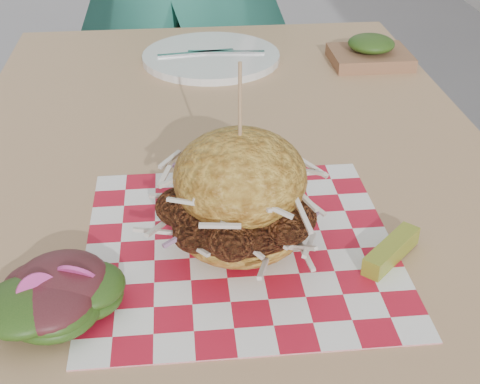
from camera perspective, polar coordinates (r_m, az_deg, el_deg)
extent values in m
cube|color=tan|center=(1.00, -1.04, 2.41)|extent=(0.80, 1.20, 0.04)
cylinder|color=#333338|center=(1.67, -14.19, -0.52)|extent=(0.05, 0.05, 0.71)
cylinder|color=#333338|center=(1.70, 9.00, 0.68)|extent=(0.05, 0.05, 0.71)
cube|color=tan|center=(1.96, -3.30, 8.44)|extent=(0.49, 0.49, 0.04)
cylinder|color=#333338|center=(1.88, -7.21, -0.86)|extent=(0.03, 0.03, 0.43)
cylinder|color=#333338|center=(1.96, 3.23, 0.64)|extent=(0.03, 0.03, 0.43)
cylinder|color=#333338|center=(2.20, -8.75, 3.98)|extent=(0.03, 0.03, 0.43)
cylinder|color=#333338|center=(2.26, 0.35, 5.16)|extent=(0.03, 0.03, 0.43)
cube|color=red|center=(0.79, 0.00, -4.59)|extent=(0.36, 0.36, 0.00)
ellipsoid|color=gold|center=(0.77, 0.00, -2.99)|extent=(0.15, 0.15, 0.05)
ellipsoid|color=brown|center=(0.76, 0.00, -1.75)|extent=(0.16, 0.15, 0.08)
ellipsoid|color=gold|center=(0.74, 0.00, 1.26)|extent=(0.15, 0.15, 0.10)
cylinder|color=tan|center=(0.70, 0.00, 6.72)|extent=(0.00, 0.00, 0.11)
cube|color=olive|center=(0.78, 12.79, -4.91)|extent=(0.08, 0.08, 0.02)
ellipsoid|color=#3F1419|center=(0.70, -12.64, -9.31)|extent=(0.08, 0.08, 0.03)
ellipsoid|color=#1D4212|center=(0.72, -13.15, -8.30)|extent=(0.08, 0.08, 0.03)
ellipsoid|color=#1D4212|center=(0.73, -14.64, -7.94)|extent=(0.08, 0.08, 0.03)
ellipsoid|color=#3F1419|center=(0.73, -16.27, -8.39)|extent=(0.08, 0.08, 0.03)
ellipsoid|color=#1D4212|center=(0.71, -17.16, -9.41)|extent=(0.08, 0.08, 0.03)
ellipsoid|color=#1D4212|center=(0.70, -16.74, -10.46)|extent=(0.08, 0.08, 0.03)
ellipsoid|color=#3F1419|center=(0.69, -15.20, -10.89)|extent=(0.08, 0.08, 0.03)
ellipsoid|color=#1D4212|center=(0.69, -13.47, -10.40)|extent=(0.08, 0.08, 0.03)
cylinder|color=#D83C97|center=(0.71, -13.73, -7.04)|extent=(0.05, 0.05, 0.04)
cylinder|color=white|center=(1.34, -2.48, 11.45)|extent=(0.27, 0.27, 0.01)
cube|color=silver|center=(1.34, -3.80, 11.75)|extent=(0.15, 0.03, 0.00)
cube|color=silver|center=(1.34, -1.18, 11.86)|extent=(0.15, 0.03, 0.00)
cube|color=brown|center=(1.35, 11.02, 11.22)|extent=(0.15, 0.12, 0.02)
ellipsoid|color=#1D4212|center=(1.34, 11.14, 12.33)|extent=(0.09, 0.09, 0.03)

